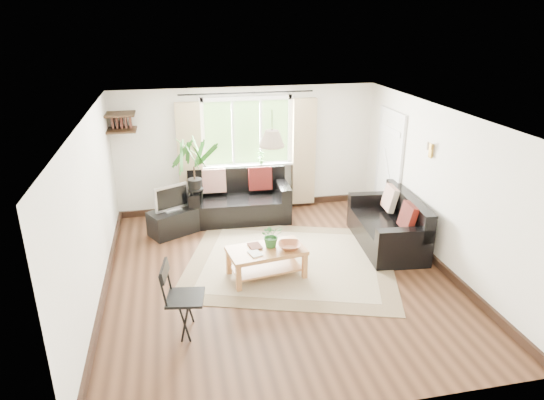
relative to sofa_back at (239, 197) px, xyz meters
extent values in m
plane|color=#311B10|center=(0.26, -2.22, -0.44)|extent=(5.50, 5.50, 0.00)
plane|color=white|center=(0.26, -2.22, 1.96)|extent=(5.50, 5.50, 0.00)
cube|color=white|center=(0.26, 0.53, 0.76)|extent=(5.00, 0.02, 2.40)
cube|color=white|center=(0.26, -4.97, 0.76)|extent=(5.00, 0.02, 2.40)
cube|color=white|center=(-2.24, -2.22, 0.76)|extent=(0.02, 5.50, 2.40)
cube|color=white|center=(2.76, -2.22, 0.76)|extent=(0.02, 5.50, 2.40)
cube|color=beige|center=(0.54, -1.88, -0.43)|extent=(3.85, 3.56, 0.02)
cube|color=silver|center=(2.73, -0.52, 0.56)|extent=(0.06, 0.96, 2.06)
imported|color=#275F26|center=(0.18, -2.17, 0.19)|extent=(0.34, 0.30, 0.35)
imported|color=brown|center=(0.42, -2.29, 0.06)|extent=(0.39, 0.39, 0.08)
imported|color=white|center=(-0.18, -2.38, 0.02)|extent=(0.21, 0.25, 0.02)
imported|color=#4F2A1F|center=(-0.15, -2.15, 0.03)|extent=(0.21, 0.26, 0.02)
cube|color=black|center=(-1.23, -0.42, -0.22)|extent=(0.94, 0.79, 0.44)
imported|color=#2D6023|center=(0.51, 0.41, 0.63)|extent=(0.14, 0.10, 0.27)
camera|label=1|loc=(-1.13, -8.44, 3.23)|focal=32.00mm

